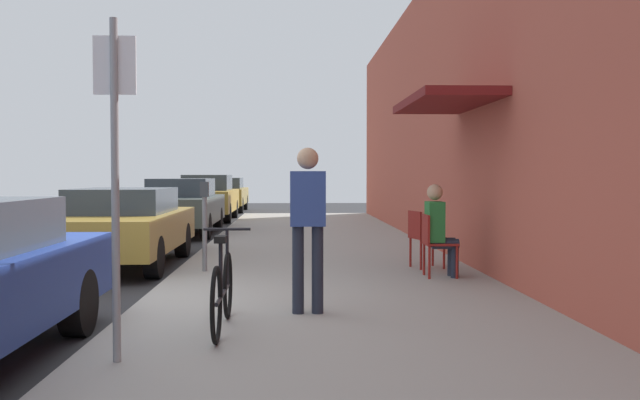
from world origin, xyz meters
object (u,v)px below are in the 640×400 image
at_px(parked_car_4, 224,194).
at_px(seated_patron_0, 439,227).
at_px(street_sign, 115,162).
at_px(cafe_chair_0, 435,241).
at_px(parked_car_3, 207,197).
at_px(bicycle_0, 223,291).
at_px(parked_car_1, 122,225).
at_px(parking_meter, 205,219).
at_px(parked_car_2, 181,206).
at_px(pedestrian_standing, 308,216).
at_px(cafe_chair_1, 422,235).

xyz_separation_m(parked_car_4, seated_patron_0, (4.88, -19.62, 0.08)).
xyz_separation_m(street_sign, cafe_chair_0, (3.32, 4.25, -1.02)).
distance_m(parked_car_4, seated_patron_0, 20.22).
bearing_deg(parked_car_3, street_sign, -85.29).
bearing_deg(bicycle_0, street_sign, -123.69).
distance_m(parked_car_1, bicycle_0, 5.82).
bearing_deg(parking_meter, street_sign, -90.58).
distance_m(parked_car_2, parked_car_4, 11.21).
distance_m(parking_meter, pedestrian_standing, 3.51).
bearing_deg(cafe_chair_0, parked_car_4, 103.79).
distance_m(parked_car_3, seated_patron_0, 14.79).
xyz_separation_m(seated_patron_0, pedestrian_standing, (-1.88, -2.47, 0.30)).
height_order(parked_car_2, street_sign, street_sign).
height_order(parked_car_2, cafe_chair_1, parked_car_2).
bearing_deg(parked_car_2, cafe_chair_0, -60.21).
relative_size(parked_car_4, pedestrian_standing, 2.59).
relative_size(parked_car_3, parked_car_4, 1.00).
bearing_deg(cafe_chair_0, bicycle_0, -129.24).
bearing_deg(seated_patron_0, parked_car_1, 155.93).
bearing_deg(parked_car_1, pedestrian_standing, -57.20).
bearing_deg(parking_meter, pedestrian_standing, -65.59).
bearing_deg(bicycle_0, parked_car_1, 112.21).
bearing_deg(seated_patron_0, parked_car_3, 109.26).
bearing_deg(parked_car_2, parked_car_4, 90.00).
height_order(parking_meter, cafe_chair_1, parking_meter).
bearing_deg(parking_meter, parked_car_4, 94.69).
distance_m(parked_car_1, parked_car_3, 11.78).
distance_m(parked_car_2, parked_car_3, 5.55).
distance_m(parking_meter, street_sign, 5.03).
height_order(seated_patron_0, cafe_chair_1, seated_patron_0).
xyz_separation_m(parked_car_2, bicycle_0, (2.20, -11.62, -0.27)).
xyz_separation_m(parked_car_2, parking_meter, (1.55, -7.70, 0.14)).
bearing_deg(seated_patron_0, pedestrian_standing, -127.27).
distance_m(parked_car_1, street_sign, 6.67).
distance_m(parked_car_2, street_sign, 12.79).
xyz_separation_m(parked_car_1, cafe_chair_0, (4.82, -2.18, -0.07)).
bearing_deg(parked_car_2, parking_meter, -78.62).
height_order(parked_car_1, cafe_chair_1, parked_car_1).
relative_size(parked_car_3, street_sign, 1.69).
bearing_deg(bicycle_0, parked_car_2, 100.71).
distance_m(parking_meter, bicycle_0, 4.00).
bearing_deg(parked_car_4, parked_car_3, -90.00).
relative_size(cafe_chair_0, pedestrian_standing, 0.51).
xyz_separation_m(parking_meter, pedestrian_standing, (1.45, -3.19, 0.23)).
height_order(street_sign, bicycle_0, street_sign).
distance_m(parked_car_3, pedestrian_standing, 16.71).
bearing_deg(parked_car_3, cafe_chair_1, -69.71).
bearing_deg(parked_car_4, cafe_chair_1, -75.55).
height_order(street_sign, pedestrian_standing, street_sign).
xyz_separation_m(bicycle_0, cafe_chair_0, (2.62, 3.21, 0.14)).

